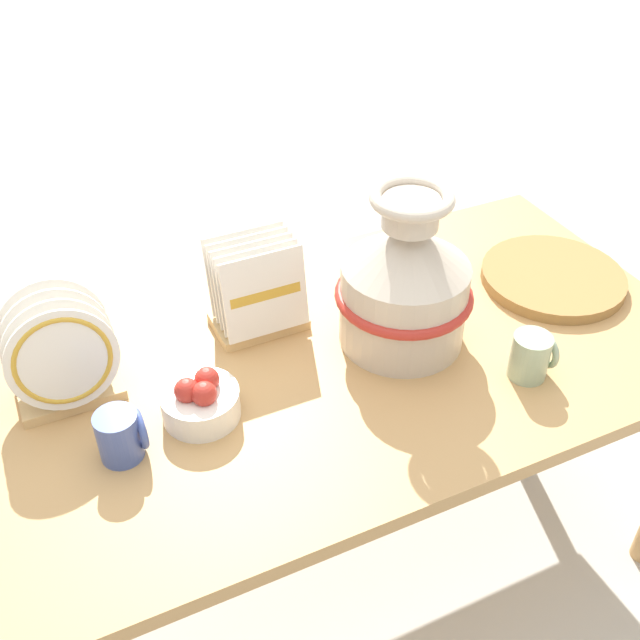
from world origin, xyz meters
TOP-DOWN VIEW (x-y plane):
  - ground_plane at (0.00, 0.00)m, footprint 14.00×14.00m
  - display_table at (0.00, 0.00)m, footprint 1.60×0.80m
  - ceramic_vase at (0.19, 0.00)m, footprint 0.28×0.28m
  - dish_rack_round_plates at (-0.47, 0.11)m, footprint 0.20×0.14m
  - dish_rack_square_plates at (-0.07, 0.17)m, footprint 0.19×0.14m
  - wicker_charger_stack at (0.61, 0.03)m, footprint 0.33×0.33m
  - mug_sage_glaze at (0.36, -0.21)m, footprint 0.08×0.08m
  - mug_cobalt_glaze at (-0.42, -0.08)m, footprint 0.08×0.08m
  - fruit_bowl at (-0.26, -0.04)m, footprint 0.15×0.15m

SIDE VIEW (x-z plane):
  - ground_plane at x=0.00m, z-range 0.00..0.00m
  - display_table at x=0.00m, z-range 0.26..0.92m
  - wicker_charger_stack at x=0.61m, z-range 0.66..0.69m
  - fruit_bowl at x=-0.26m, z-range 0.65..0.75m
  - mug_sage_glaze at x=0.36m, z-range 0.66..0.76m
  - mug_cobalt_glaze at x=-0.42m, z-range 0.66..0.76m
  - dish_rack_square_plates at x=-0.07m, z-range 0.64..0.84m
  - dish_rack_round_plates at x=-0.47m, z-range 0.64..0.87m
  - ceramic_vase at x=0.19m, z-range 0.63..0.98m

